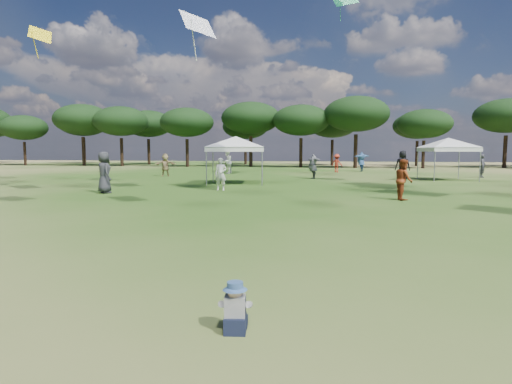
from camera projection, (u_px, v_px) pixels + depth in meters
tree_line at (347, 119)px, 48.41m from camera, size 108.78×17.63×7.77m
tent_left at (236, 139)px, 23.97m from camera, size 6.28×6.28×2.96m
tent_right at (448, 140)px, 26.64m from camera, size 5.75×5.75×2.95m
toddler at (235, 309)px, 4.43m from camera, size 0.37×0.41×0.54m
festival_crowd at (328, 165)px, 29.25m from camera, size 27.57×23.72×1.91m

